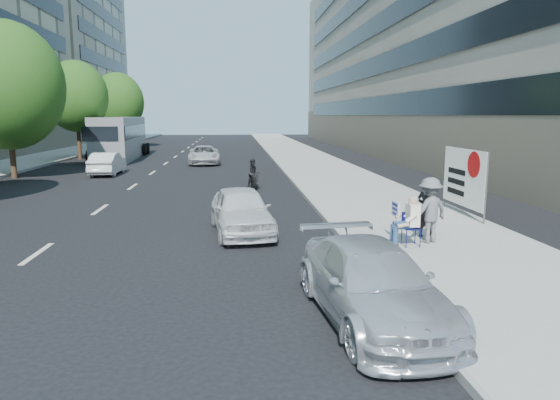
{
  "coord_description": "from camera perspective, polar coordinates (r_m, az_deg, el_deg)",
  "views": [
    {
      "loc": [
        -1.48,
        -10.69,
        3.45
      ],
      "look_at": [
        -0.38,
        1.57,
        1.36
      ],
      "focal_mm": 32.0,
      "sensor_mm": 36.0,
      "label": 1
    }
  ],
  "objects": [
    {
      "name": "tree_far_c",
      "position": [
        31.22,
        -28.8,
        11.38
      ],
      "size": [
        6.0,
        6.0,
        8.47
      ],
      "color": "#382616",
      "rests_on": "ground"
    },
    {
      "name": "ground",
      "position": [
        11.33,
        2.64,
        -8.09
      ],
      "size": [
        160.0,
        160.0,
        0.0
      ],
      "primitive_type": "plane",
      "color": "black",
      "rests_on": "ground"
    },
    {
      "name": "tree_far_d",
      "position": [
        42.5,
        -22.28,
        10.9
      ],
      "size": [
        4.8,
        4.8,
        7.65
      ],
      "color": "#382616",
      "rests_on": "ground"
    },
    {
      "name": "seated_protester",
      "position": [
        13.07,
        14.32,
        -2.02
      ],
      "size": [
        0.83,
        1.12,
        1.31
      ],
      "color": "#131453",
      "rests_on": "near_sidewalk"
    },
    {
      "name": "jogger",
      "position": [
        13.58,
        16.72,
        -1.12
      ],
      "size": [
        1.27,
        1.03,
        1.71
      ],
      "primitive_type": "imported",
      "rotation": [
        0.0,
        0.0,
        3.56
      ],
      "color": "slate",
      "rests_on": "near_sidewalk"
    },
    {
      "name": "far_bldg_north",
      "position": [
        78.79,
        -27.51,
        16.31
      ],
      "size": [
        22.0,
        28.0,
        28.0
      ],
      "primitive_type": "cube",
      "color": "#C1B691",
      "rests_on": "ground"
    },
    {
      "name": "white_sedan_near",
      "position": [
        14.73,
        -4.45,
        -1.2
      ],
      "size": [
        2.08,
        4.17,
        1.37
      ],
      "primitive_type": "imported",
      "rotation": [
        0.0,
        0.0,
        0.12
      ],
      "color": "silver",
      "rests_on": "ground"
    },
    {
      "name": "white_sedan_far",
      "position": [
        36.13,
        -8.67,
        5.11
      ],
      "size": [
        2.42,
        4.79,
        1.3
      ],
      "primitive_type": "imported",
      "rotation": [
        0.0,
        0.0,
        0.06
      ],
      "color": "silver",
      "rests_on": "ground"
    },
    {
      "name": "bus",
      "position": [
        42.08,
        -17.79,
        6.74
      ],
      "size": [
        3.23,
        12.17,
        3.3
      ],
      "rotation": [
        0.0,
        0.0,
        0.05
      ],
      "color": "gray",
      "rests_on": "ground"
    },
    {
      "name": "tree_far_e",
      "position": [
        56.05,
        -18.06,
        10.56
      ],
      "size": [
        5.4,
        5.4,
        7.89
      ],
      "color": "#382616",
      "rests_on": "ground"
    },
    {
      "name": "pedestrian_woman",
      "position": [
        14.1,
        16.41,
        -1.0
      ],
      "size": [
        0.68,
        0.66,
        1.58
      ],
      "primitive_type": "imported",
      "rotation": [
        0.0,
        0.0,
        2.43
      ],
      "color": "black",
      "rests_on": "near_sidewalk"
    },
    {
      "name": "parked_sedan",
      "position": [
        8.71,
        10.46,
        -9.33
      ],
      "size": [
        2.22,
        4.57,
        1.28
      ],
      "primitive_type": "imported",
      "rotation": [
        0.0,
        0.0,
        0.1
      ],
      "color": "silver",
      "rests_on": "ground"
    },
    {
      "name": "protest_banner",
      "position": [
        17.73,
        20.26,
        2.43
      ],
      "size": [
        0.08,
        3.06,
        2.2
      ],
      "color": "#4C4C4C",
      "rests_on": "near_sidewalk"
    },
    {
      "name": "near_sidewalk",
      "position": [
        31.35,
        4.96,
        3.45
      ],
      "size": [
        5.0,
        120.0,
        0.15
      ],
      "primitive_type": "cube",
      "color": "#999790",
      "rests_on": "ground"
    },
    {
      "name": "near_building",
      "position": [
        46.97,
        18.95,
        17.18
      ],
      "size": [
        14.0,
        70.0,
        20.0
      ],
      "primitive_type": "cube",
      "color": "gray",
      "rests_on": "ground"
    },
    {
      "name": "white_sedan_mid",
      "position": [
        31.01,
        -19.13,
        3.97
      ],
      "size": [
        1.45,
        4.02,
        1.32
      ],
      "primitive_type": "imported",
      "rotation": [
        0.0,
        0.0,
        3.16
      ],
      "color": "silver",
      "rests_on": "ground"
    },
    {
      "name": "motorcycle",
      "position": [
        23.69,
        -3.05,
        2.83
      ],
      "size": [
        0.76,
        2.05,
        1.42
      ],
      "rotation": [
        0.0,
        0.0,
        0.13
      ],
      "color": "black",
      "rests_on": "ground"
    }
  ]
}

